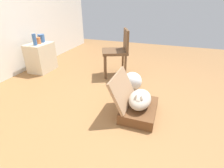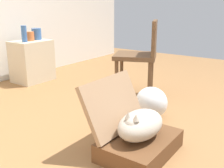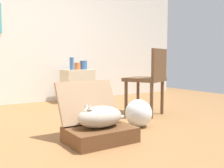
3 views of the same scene
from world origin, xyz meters
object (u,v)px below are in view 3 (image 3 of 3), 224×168
vase_round (77,66)px  suitcase_base (100,134)px  vase_short (83,65)px  chair (149,78)px  plastic_bag_white (139,113)px  side_table (78,86)px  cat (99,116)px  vase_tall (72,64)px

vase_round → suitcase_base: bearing=-110.9°
vase_short → chair: size_ratio=0.18×
vase_short → plastic_bag_white: bearing=-99.6°
suitcase_base → plastic_bag_white: 0.71m
side_table → plastic_bag_white: bearing=-96.1°
vase_round → vase_short: bearing=8.0°
vase_short → vase_round: vase_short is taller
side_table → chair: chair is taller
cat → vase_round: size_ratio=4.14×
vase_tall → chair: size_ratio=0.24×
vase_tall → vase_short: vase_tall is taller
suitcase_base → chair: chair is taller
vase_tall → plastic_bag_white: bearing=-92.5°
plastic_bag_white → vase_short: size_ratio=1.95×
side_table → chair: bearing=-79.7°
side_table → vase_short: size_ratio=3.59×
vase_tall → chair: bearing=-74.8°
suitcase_base → cat: bearing=176.9°
suitcase_base → chair: (1.17, 0.67, 0.45)m
suitcase_base → vase_round: size_ratio=4.86×
cat → vase_tall: (0.75, 2.23, 0.45)m
plastic_bag_white → vase_round: (0.22, 2.03, 0.49)m
vase_round → chair: chair is taller
plastic_bag_white → cat: bearing=-159.4°
cat → vase_short: 2.54m
cat → vase_round: vase_round is taller
plastic_bag_white → side_table: size_ratio=0.54×
cat → vase_tall: bearing=71.5°
vase_round → vase_tall: bearing=-161.0°
cat → chair: 1.38m
suitcase_base → cat: size_ratio=1.17×
vase_tall → chair: chair is taller
suitcase_base → plastic_bag_white: (0.65, 0.25, 0.09)m
suitcase_base → vase_tall: 2.43m
vase_short → vase_tall: bearing=-166.4°
side_table → vase_round: bearing=-90.0°
suitcase_base → vase_short: (1.00, 2.30, 0.59)m
suitcase_base → cat: 0.17m
vase_short → vase_round: (-0.13, -0.02, -0.02)m
suitcase_base → chair: 1.41m
cat → side_table: size_ratio=0.89×
vase_round → plastic_bag_white: bearing=-96.1°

